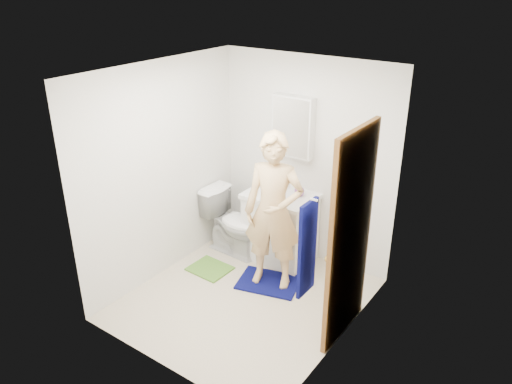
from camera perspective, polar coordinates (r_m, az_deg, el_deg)
floor at (r=5.44m, az=-1.27°, el=-12.19°), size 2.20×2.40×0.02m
ceiling at (r=4.46m, az=-1.56°, el=13.72°), size 2.20×2.40×0.02m
wall_back at (r=5.77m, az=5.78°, el=3.57°), size 2.20×0.02×2.40m
wall_front at (r=4.03m, az=-11.75°, el=-6.44°), size 2.20×0.02×2.40m
wall_left at (r=5.51m, az=-10.73°, el=2.25°), size 0.02×2.40×2.40m
wall_right at (r=4.32m, az=10.54°, el=-4.10°), size 0.02×2.40×2.40m
vanity_cabinet at (r=5.94m, az=2.78°, el=-4.19°), size 0.75×0.55×0.80m
countertop at (r=5.75m, az=2.86°, el=-0.46°), size 0.79×0.59×0.05m
sink_basin at (r=5.74m, az=2.87°, el=-0.33°), size 0.40×0.40×0.03m
faucet at (r=5.85m, az=3.83°, el=0.90°), size 0.03×0.03×0.12m
medicine_cabinet at (r=5.65m, az=4.27°, el=7.48°), size 0.50×0.12×0.70m
mirror_panel at (r=5.60m, az=3.93°, el=7.34°), size 0.46×0.01×0.66m
door at (r=4.54m, az=10.68°, el=-5.15°), size 0.05×0.80×2.05m
door_knob at (r=4.34m, az=8.29°, el=-7.60°), size 0.07×0.07×0.07m
towel at (r=3.88m, az=5.87°, el=-6.45°), size 0.03×0.24×0.80m
towel_hook at (r=3.67m, az=6.69°, el=-0.97°), size 0.06×0.02×0.02m
toilet at (r=6.07m, az=-2.44°, el=-3.50°), size 0.80×0.47×0.80m
bath_mat at (r=5.67m, az=1.45°, el=-10.29°), size 0.77×0.63×0.02m
green_rug at (r=5.92m, az=-5.30°, el=-8.72°), size 0.47×0.40×0.02m
soap_dispenser at (r=5.73m, az=1.27°, el=0.78°), size 0.09×0.10×0.18m
toothbrush_cup at (r=5.68m, az=4.96°, el=-0.04°), size 0.11×0.11×0.09m
man at (r=5.23m, az=2.01°, el=-2.30°), size 0.73×0.59×1.73m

